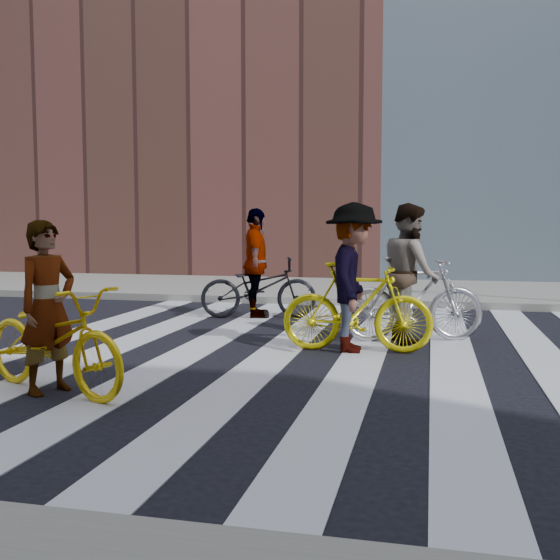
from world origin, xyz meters
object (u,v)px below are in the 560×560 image
(rider_left, at_px, (48,307))
(rider_mid, at_px, (410,273))
(rider_right, at_px, (353,278))
(bike_yellow_right, at_px, (357,307))
(bike_yellow_left, at_px, (53,339))
(rider_rear, at_px, (256,263))
(bike_silver_mid, at_px, (413,299))
(bike_dark_rear, at_px, (259,288))

(rider_left, bearing_deg, rider_mid, -20.99)
(rider_mid, bearing_deg, rider_right, 126.99)
(bike_yellow_right, xyz_separation_m, rider_right, (-0.05, -0.00, 0.38))
(bike_yellow_left, distance_m, rider_right, 3.80)
(bike_yellow_right, xyz_separation_m, rider_mid, (0.63, 0.92, 0.39))
(rider_rear, bearing_deg, bike_yellow_right, -158.12)
(bike_yellow_left, bearing_deg, rider_right, -22.30)
(rider_mid, bearing_deg, bike_silver_mid, -106.49)
(bike_silver_mid, relative_size, rider_right, 1.04)
(rider_left, distance_m, rider_right, 3.81)
(bike_yellow_right, distance_m, rider_right, 0.39)
(rider_left, height_order, rider_mid, rider_mid)
(bike_yellow_left, relative_size, bike_yellow_right, 1.04)
(bike_yellow_right, relative_size, rider_right, 1.00)
(bike_dark_rear, relative_size, rider_right, 1.05)
(rider_right, distance_m, rider_rear, 3.39)
(rider_rear, bearing_deg, rider_mid, -139.03)
(bike_yellow_left, height_order, rider_left, rider_left)
(rider_mid, distance_m, rider_rear, 3.26)
(bike_dark_rear, distance_m, rider_right, 3.39)
(bike_yellow_right, height_order, bike_dark_rear, bike_yellow_right)
(bike_dark_rear, bearing_deg, rider_mid, -139.52)
(rider_right, bearing_deg, rider_mid, -38.66)
(bike_yellow_left, bearing_deg, rider_rear, 15.52)
(bike_yellow_left, bearing_deg, bike_dark_rear, 15.00)
(bike_yellow_left, height_order, bike_silver_mid, bike_silver_mid)
(bike_silver_mid, relative_size, rider_left, 1.18)
(rider_mid, height_order, rider_rear, rider_mid)
(rider_left, bearing_deg, bike_dark_rear, 14.48)
(rider_left, bearing_deg, bike_yellow_right, -23.37)
(bike_yellow_right, bearing_deg, rider_left, 132.80)
(bike_yellow_right, bearing_deg, rider_mid, -36.60)
(bike_yellow_right, bearing_deg, bike_silver_mid, -38.66)
(rider_rear, bearing_deg, bike_yellow_left, 158.15)
(bike_yellow_right, distance_m, rider_mid, 1.19)
(bike_yellow_left, relative_size, rider_right, 1.05)
(bike_yellow_right, xyz_separation_m, rider_left, (-2.72, -2.72, 0.26))
(bike_yellow_left, xyz_separation_m, rider_right, (2.62, 2.72, 0.44))
(bike_yellow_left, distance_m, bike_silver_mid, 4.95)
(bike_dark_rear, bearing_deg, rider_rear, 74.32)
(bike_yellow_right, height_order, rider_rear, rider_rear)
(bike_yellow_right, height_order, rider_right, rider_right)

